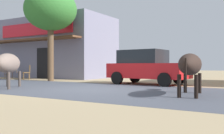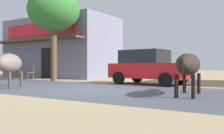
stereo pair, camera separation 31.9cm
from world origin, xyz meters
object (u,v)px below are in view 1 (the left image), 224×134
at_px(cow_near_brown, 8,64).
at_px(parked_hatchback_car, 146,67).
at_px(cafe_chair_by_doorway, 10,71).
at_px(cow_far_dark, 190,65).
at_px(cafe_chair_near_tree, 28,72).
at_px(roadside_tree, 51,10).

bearing_deg(cow_near_brown, parked_hatchback_car, 50.50).
bearing_deg(cafe_chair_by_doorway, cow_near_brown, -37.85).
distance_m(cow_far_dark, cafe_chair_by_doorway, 14.00).
bearing_deg(cafe_chair_near_tree, cow_near_brown, -47.96).
height_order(cow_near_brown, cafe_chair_near_tree, cow_near_brown).
bearing_deg(cafe_chair_by_doorway, roadside_tree, -9.75).
relative_size(parked_hatchback_car, cow_far_dark, 1.40).
relative_size(cow_far_dark, cafe_chair_by_doorway, 3.05).
bearing_deg(cow_near_brown, cafe_chair_near_tree, 132.04).
distance_m(parked_hatchback_car, cafe_chair_near_tree, 8.05).
relative_size(roadside_tree, cow_near_brown, 2.28).
xyz_separation_m(parked_hatchback_car, cow_far_dark, (2.92, -3.47, 0.08)).
height_order(parked_hatchback_car, cow_near_brown, parked_hatchback_car).
relative_size(roadside_tree, parked_hatchback_car, 1.37).
xyz_separation_m(cow_near_brown, cow_far_dark, (6.85, 1.28, -0.06)).
relative_size(roadside_tree, cow_far_dark, 1.91).
bearing_deg(parked_hatchback_car, cafe_chair_by_doorway, 177.95).
distance_m(parked_hatchback_car, cafe_chair_by_doorway, 10.54).
relative_size(parked_hatchback_car, cafe_chair_by_doorway, 4.26).
bearing_deg(cafe_chair_by_doorway, cow_far_dark, -15.97).
distance_m(cow_near_brown, cafe_chair_by_doorway, 8.38).
xyz_separation_m(roadside_tree, cafe_chair_by_doorway, (-4.72, 0.81, -3.59)).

